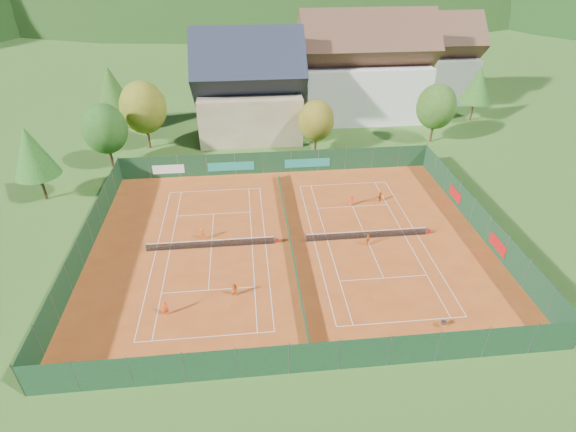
# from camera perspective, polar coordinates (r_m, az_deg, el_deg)

# --- Properties ---
(ground) EXTENTS (600.00, 600.00, 0.00)m
(ground) POSITION_cam_1_polar(r_m,az_deg,el_deg) (46.10, 0.26, -3.45)
(ground) COLOR #2F591C
(ground) RESTS_ON ground
(clay_pad) EXTENTS (40.00, 32.00, 0.01)m
(clay_pad) POSITION_cam_1_polar(r_m,az_deg,el_deg) (46.09, 0.26, -3.42)
(clay_pad) COLOR #AA4819
(clay_pad) RESTS_ON ground
(court_markings_left) EXTENTS (11.03, 23.83, 0.00)m
(court_markings_left) POSITION_cam_1_polar(r_m,az_deg,el_deg) (46.08, -9.71, -3.96)
(court_markings_left) COLOR white
(court_markings_left) RESTS_ON ground
(court_markings_right) EXTENTS (11.03, 23.83, 0.00)m
(court_markings_right) POSITION_cam_1_polar(r_m,az_deg,el_deg) (47.46, 9.92, -2.78)
(court_markings_right) COLOR white
(court_markings_right) RESTS_ON ground
(tennis_net_left) EXTENTS (13.30, 0.10, 1.02)m
(tennis_net_left) POSITION_cam_1_polar(r_m,az_deg,el_deg) (45.78, -9.57, -3.46)
(tennis_net_left) COLOR #59595B
(tennis_net_left) RESTS_ON ground
(tennis_net_right) EXTENTS (13.30, 0.10, 1.02)m
(tennis_net_right) POSITION_cam_1_polar(r_m,az_deg,el_deg) (47.22, 10.15, -2.28)
(tennis_net_right) COLOR #59595B
(tennis_net_right) RESTS_ON ground
(court_divider) EXTENTS (0.03, 28.80, 1.00)m
(court_divider) POSITION_cam_1_polar(r_m,az_deg,el_deg) (45.80, 0.26, -2.92)
(court_divider) COLOR #123320
(court_divider) RESTS_ON ground
(fence_north) EXTENTS (40.00, 0.10, 3.00)m
(fence_north) POSITION_cam_1_polar(r_m,az_deg,el_deg) (59.05, -1.84, 6.81)
(fence_north) COLOR #14381E
(fence_north) RESTS_ON ground
(fence_south) EXTENTS (40.00, 0.04, 3.00)m
(fence_south) POSITION_cam_1_polar(r_m,az_deg,el_deg) (33.37, 3.32, -17.50)
(fence_south) COLOR #14371D
(fence_south) RESTS_ON ground
(fence_west) EXTENTS (0.04, 32.00, 3.00)m
(fence_west) POSITION_cam_1_polar(r_m,az_deg,el_deg) (47.79, -24.37, -3.11)
(fence_west) COLOR #163D1F
(fence_west) RESTS_ON ground
(fence_east) EXTENTS (0.09, 32.00, 3.00)m
(fence_east) POSITION_cam_1_polar(r_m,az_deg,el_deg) (51.10, 23.15, -0.42)
(fence_east) COLOR #14371E
(fence_east) RESTS_ON ground
(chalet) EXTENTS (16.20, 12.00, 16.00)m
(chalet) POSITION_cam_1_polar(r_m,az_deg,el_deg) (70.16, -4.97, 15.45)
(chalet) COLOR #C1B188
(chalet) RESTS_ON ground
(hotel_block_a) EXTENTS (21.60, 11.00, 17.25)m
(hotel_block_a) POSITION_cam_1_polar(r_m,az_deg,el_deg) (78.31, 9.58, 17.52)
(hotel_block_a) COLOR silver
(hotel_block_a) RESTS_ON ground
(hotel_block_b) EXTENTS (17.28, 10.00, 15.50)m
(hotel_block_b) POSITION_cam_1_polar(r_m,az_deg,el_deg) (90.30, 17.31, 18.05)
(hotel_block_b) COLOR silver
(hotel_block_b) RESTS_ON ground
(tree_west_front) EXTENTS (5.72, 5.72, 8.69)m
(tree_west_front) POSITION_cam_1_polar(r_m,az_deg,el_deg) (63.66, -22.25, 10.19)
(tree_west_front) COLOR #422817
(tree_west_front) RESTS_ON ground
(tree_west_mid) EXTENTS (6.44, 6.44, 9.78)m
(tree_west_mid) POSITION_cam_1_polar(r_m,az_deg,el_deg) (67.96, -17.91, 12.98)
(tree_west_mid) COLOR #482C19
(tree_west_mid) RESTS_ON ground
(tree_west_back) EXTENTS (5.60, 5.60, 10.00)m
(tree_west_back) POSITION_cam_1_polar(r_m,az_deg,el_deg) (76.60, -21.52, 14.96)
(tree_west_back) COLOR #4A2F1A
(tree_west_back) RESTS_ON ground
(tree_center) EXTENTS (5.01, 5.01, 7.60)m
(tree_center) POSITION_cam_1_polar(r_m,az_deg,el_deg) (63.98, 3.59, 12.00)
(tree_center) COLOR #402717
(tree_center) RESTS_ON ground
(tree_east_front) EXTENTS (5.72, 5.72, 8.69)m
(tree_east_front) POSITION_cam_1_polar(r_m,az_deg,el_deg) (70.63, 18.31, 13.04)
(tree_east_front) COLOR #4C301B
(tree_east_front) RESTS_ON ground
(tree_east_mid) EXTENTS (5.04, 5.04, 9.00)m
(tree_east_mid) POSITION_cam_1_polar(r_m,az_deg,el_deg) (81.62, 22.97, 15.14)
(tree_east_mid) COLOR #4E361C
(tree_east_mid) RESTS_ON ground
(tree_west_side) EXTENTS (5.04, 5.04, 9.00)m
(tree_west_side) POSITION_cam_1_polar(r_m,az_deg,el_deg) (58.54, -29.81, 7.09)
(tree_west_side) COLOR #402B16
(tree_west_side) RESTS_ON ground
(tree_east_back) EXTENTS (7.15, 7.15, 10.86)m
(tree_east_back) POSITION_cam_1_polar(r_m,az_deg,el_deg) (85.20, 15.69, 17.58)
(tree_east_back) COLOR #482A19
(tree_east_back) RESTS_ON ground
(mountain_backdrop) EXTENTS (820.00, 530.00, 242.00)m
(mountain_backdrop) POSITION_cam_1_polar(r_m,az_deg,el_deg) (280.58, 1.01, 18.73)
(mountain_backdrop) COLOR black
(mountain_backdrop) RESTS_ON ground
(ball_hopper) EXTENTS (0.34, 0.34, 0.80)m
(ball_hopper) POSITION_cam_1_polar(r_m,az_deg,el_deg) (38.95, 19.16, -12.65)
(ball_hopper) COLOR slate
(ball_hopper) RESTS_ON ground
(loose_ball_0) EXTENTS (0.07, 0.07, 0.07)m
(loose_ball_0) POSITION_cam_1_polar(r_m,az_deg,el_deg) (39.44, -7.64, -11.09)
(loose_ball_0) COLOR #CCD833
(loose_ball_0) RESTS_ON ground
(loose_ball_1) EXTENTS (0.07, 0.07, 0.07)m
(loose_ball_1) POSITION_cam_1_polar(r_m,az_deg,el_deg) (40.55, 11.05, -10.02)
(loose_ball_1) COLOR #CCD833
(loose_ball_1) RESTS_ON ground
(player_left_near) EXTENTS (0.62, 0.48, 1.53)m
(player_left_near) POSITION_cam_1_polar(r_m,az_deg,el_deg) (39.07, -15.33, -11.23)
(player_left_near) COLOR #F65315
(player_left_near) RESTS_ON ground
(player_left_mid) EXTENTS (0.80, 0.71, 1.37)m
(player_left_mid) POSITION_cam_1_polar(r_m,az_deg,el_deg) (39.73, -6.76, -9.33)
(player_left_mid) COLOR orange
(player_left_mid) RESTS_ON ground
(player_left_far) EXTENTS (0.90, 0.55, 1.36)m
(player_left_far) POSITION_cam_1_polar(r_m,az_deg,el_deg) (47.06, -10.86, -2.23)
(player_left_far) COLOR #FB5916
(player_left_far) RESTS_ON ground
(player_right_near) EXTENTS (0.78, 0.73, 1.29)m
(player_right_near) POSITION_cam_1_polar(r_m,az_deg,el_deg) (46.10, 10.09, -3.01)
(player_right_near) COLOR orange
(player_right_near) RESTS_ON ground
(player_right_far_a) EXTENTS (0.77, 0.64, 1.36)m
(player_right_far_a) POSITION_cam_1_polar(r_m,az_deg,el_deg) (52.48, 8.05, 1.99)
(player_right_far_a) COLOR #F44F15
(player_right_far_a) RESTS_ON ground
(player_right_far_b) EXTENTS (1.14, 1.05, 1.27)m
(player_right_far_b) POSITION_cam_1_polar(r_m,az_deg,el_deg) (53.92, 11.58, 2.45)
(player_right_far_b) COLOR #D15412
(player_right_far_b) RESTS_ON ground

